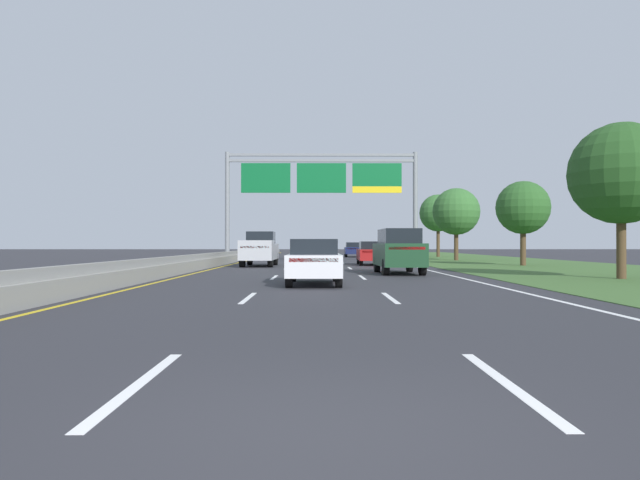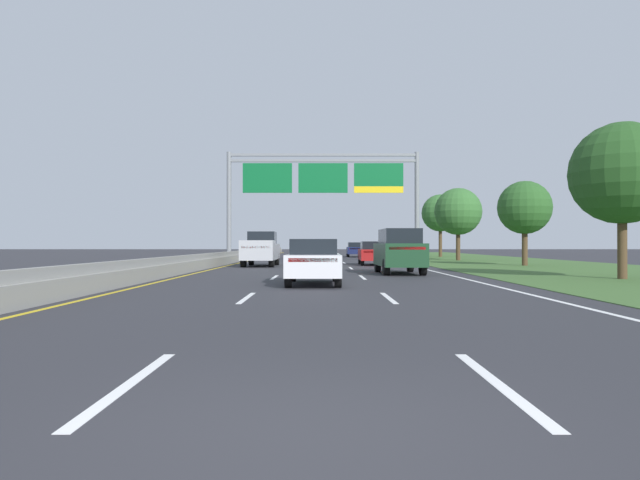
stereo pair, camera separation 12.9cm
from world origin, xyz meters
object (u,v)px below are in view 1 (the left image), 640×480
Objects in this scene: car_navy_right_lane_sedan at (353,249)px; car_white_centre_lane_sedan at (314,261)px; roadside_tree_far at (456,212)px; car_darkgreen_right_lane_suv at (398,250)px; pickup_truck_silver at (260,249)px; roadside_tree_near at (621,174)px; overhead_sign_gantry at (321,183)px; car_black_centre_lane_sedan at (319,251)px; roadside_tree_mid at (523,208)px; car_red_right_lane_sedan at (372,253)px; roadside_tree_distant at (438,213)px.

car_white_centre_lane_sedan is at bearing 175.49° from car_navy_right_lane_sedan.
car_darkgreen_right_lane_suv is at bearing -110.75° from roadside_tree_far.
pickup_truck_silver is 20.95m from roadside_tree_near.
car_black_centre_lane_sedan is (-0.18, 5.19, -5.32)m from overhead_sign_gantry.
overhead_sign_gantry is at bearing 149.40° from roadside_tree_mid.
roadside_tree_mid is (9.63, -1.50, 2.92)m from car_red_right_lane_sedan.
car_white_centre_lane_sedan is (-4.04, -41.24, 0.00)m from car_navy_right_lane_sedan.
overhead_sign_gantry is 2.23× the size of roadside_tree_distant.
roadside_tree_far is at bearing 97.50° from roadside_tree_mid.
car_navy_right_lane_sedan is (7.58, 25.03, -0.26)m from pickup_truck_silver.
roadside_tree_near is at bearing -129.99° from pickup_truck_silver.
roadside_tree_far is (7.87, -13.23, 3.32)m from car_navy_right_lane_sedan.
car_navy_right_lane_sedan is 26.48m from roadside_tree_mid.
overhead_sign_gantry is at bearing 29.45° from car_red_right_lane_sedan.
roadside_tree_near reaches higher than roadside_tree_far.
car_navy_right_lane_sedan is at bearing -19.27° from car_black_centre_lane_sedan.
car_red_right_lane_sedan is 11.88m from car_black_centre_lane_sedan.
roadside_tree_distant is at bearing 88.52° from roadside_tree_near.
roadside_tree_far is (-1.50, 11.37, 0.40)m from roadside_tree_mid.
car_red_right_lane_sedan and car_white_centre_lane_sedan have the same top height.
car_white_centre_lane_sedan is at bearing 169.33° from car_red_right_lane_sedan.
car_red_right_lane_sedan is 1.00× the size of car_black_centre_lane_sedan.
car_black_centre_lane_sedan is at bearing -15.57° from pickup_truck_silver.
overhead_sign_gantry reaches higher than roadside_tree_far.
overhead_sign_gantry is 2.41× the size of roadside_tree_near.
pickup_truck_silver is 1.22× the size of car_navy_right_lane_sedan.
roadside_tree_mid is 0.81× the size of roadside_tree_distant.
pickup_truck_silver reaches higher than car_darkgreen_right_lane_suv.
roadside_tree_mid reaches higher than car_red_right_lane_sedan.
car_darkgreen_right_lane_suv reaches higher than car_red_right_lane_sedan.
car_red_right_lane_sedan is 0.71× the size of roadside_tree_near.
roadside_tree_far is at bearing -95.71° from roadside_tree_distant.
roadside_tree_near is at bearing -91.48° from roadside_tree_distant.
car_navy_right_lane_sedan is at bearing -1.06° from car_darkgreen_right_lane_suv.
car_white_centre_lane_sedan is (3.54, -16.21, -0.26)m from pickup_truck_silver.
pickup_truck_silver is at bearing -142.60° from roadside_tree_far.
car_navy_right_lane_sedan is 12.34m from car_black_centre_lane_sedan.
car_darkgreen_right_lane_suv reaches higher than car_navy_right_lane_sedan.
car_darkgreen_right_lane_suv is 0.70× the size of roadside_tree_distant.
overhead_sign_gantry is at bearing -162.02° from roadside_tree_far.
overhead_sign_gantry is 8.79m from car_red_right_lane_sedan.
car_red_right_lane_sedan is at bearing -112.29° from roadside_tree_distant.
pickup_truck_silver is at bearing 139.58° from roadside_tree_near.
overhead_sign_gantry reaches higher than roadside_tree_near.
roadside_tree_mid reaches higher than car_white_centre_lane_sedan.
car_navy_right_lane_sedan is 0.66× the size of roadside_tree_distant.
car_white_centre_lane_sedan is at bearing -107.80° from roadside_tree_distant.
pickup_truck_silver is 13.82m from car_black_centre_lane_sedan.
roadside_tree_near is 1.14× the size of roadside_tree_mid.
car_red_right_lane_sedan is 0.66× the size of roadside_tree_distant.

